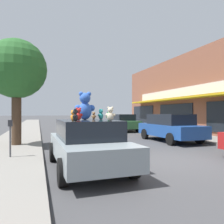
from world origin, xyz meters
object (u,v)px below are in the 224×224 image
object	(u,v)px
teddy_bear_green	(109,116)
street_tree	(17,70)
plush_art_car	(87,143)
teddy_bear_teal	(101,114)
teddy_bear_black	(75,115)
parked_car_far_center	(170,127)
teddy_bear_red	(78,114)
teddy_bear_cream	(110,114)
teddy_bear_brown	(94,116)
teddy_bear_giant	(85,106)
parked_car_far_right	(123,122)
parking_meter	(10,133)
teddy_bear_orange	(73,116)

from	to	relation	value
teddy_bear_green	street_tree	world-z (taller)	street_tree
plush_art_car	teddy_bear_teal	bearing A→B (deg)	32.35
teddy_bear_black	parked_car_far_center	distance (m)	8.50
teddy_bear_red	teddy_bear_teal	xyz separation A→B (m)	(0.78, 0.37, -0.01)
teddy_bear_red	teddy_bear_teal	world-z (taller)	teddy_bear_red
teddy_bear_cream	teddy_bear_green	distance (m)	0.68
teddy_bear_brown	street_tree	world-z (taller)	street_tree
street_tree	teddy_bear_giant	bearing A→B (deg)	-62.55
street_tree	parked_car_far_right	bearing A→B (deg)	40.10
teddy_bear_giant	parked_car_far_right	bearing A→B (deg)	-112.79
teddy_bear_cream	parking_meter	world-z (taller)	teddy_bear_cream
teddy_bear_red	parked_car_far_right	world-z (taller)	teddy_bear_red
teddy_bear_red	parking_meter	size ratio (longest dim) A/B	0.29
parked_car_far_center	parking_meter	distance (m)	8.59
parked_car_far_center	parked_car_far_right	distance (m)	7.32
plush_art_car	teddy_bear_black	distance (m)	1.39
teddy_bear_orange	street_tree	world-z (taller)	street_tree
teddy_bear_giant	teddy_bear_teal	world-z (taller)	teddy_bear_giant
teddy_bear_giant	parked_car_far_right	world-z (taller)	teddy_bear_giant
teddy_bear_cream	street_tree	bearing A→B (deg)	-32.18
plush_art_car	teddy_bear_cream	size ratio (longest dim) A/B	11.27
teddy_bear_teal	teddy_bear_brown	world-z (taller)	teddy_bear_teal
teddy_bear_red	parking_meter	distance (m)	2.86
teddy_bear_red	street_tree	size ratio (longest dim) A/B	0.07
teddy_bear_teal	teddy_bear_orange	bearing A→B (deg)	9.37
teddy_bear_black	teddy_bear_red	bearing A→B (deg)	-170.75
teddy_bear_cream	teddy_bear_red	xyz separation A→B (m)	(-0.72, 0.76, -0.01)
teddy_bear_giant	teddy_bear_teal	distance (m)	0.57
teddy_bear_cream	teddy_bear_brown	world-z (taller)	teddy_bear_cream
teddy_bear_giant	teddy_bear_black	distance (m)	1.52
teddy_bear_orange	teddy_bear_black	bearing A→B (deg)	153.71
teddy_bear_cream	street_tree	world-z (taller)	street_tree
teddy_bear_teal	parked_car_far_right	bearing A→B (deg)	-151.64
teddy_bear_brown	street_tree	xyz separation A→B (m)	(-2.76, 4.12, 2.15)
teddy_bear_teal	teddy_bear_brown	distance (m)	0.52
street_tree	plush_art_car	bearing A→B (deg)	-64.69
teddy_bear_brown	parking_meter	size ratio (longest dim) A/B	0.19
teddy_bear_cream	teddy_bear_teal	xyz separation A→B (m)	(0.06, 1.14, -0.02)
teddy_bear_black	teddy_bear_green	bearing A→B (deg)	150.05
parking_meter	street_tree	bearing A→B (deg)	91.29
parked_car_far_center	parking_meter	size ratio (longest dim) A/B	3.58
teddy_bear_orange	teddy_bear_green	size ratio (longest dim) A/B	1.21
teddy_bear_green	teddy_bear_brown	world-z (taller)	teddy_bear_brown
plush_art_car	parking_meter	world-z (taller)	plush_art_car
teddy_bear_giant	teddy_bear_teal	xyz separation A→B (m)	(0.50, -0.07, -0.26)
teddy_bear_brown	parked_car_far_right	size ratio (longest dim) A/B	0.06
teddy_bear_giant	teddy_bear_orange	xyz separation A→B (m)	(-0.54, -1.15, -0.28)
teddy_bear_giant	teddy_bear_cream	bearing A→B (deg)	114.36
plush_art_car	street_tree	world-z (taller)	street_tree
teddy_bear_giant	plush_art_car	bearing A→B (deg)	91.39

